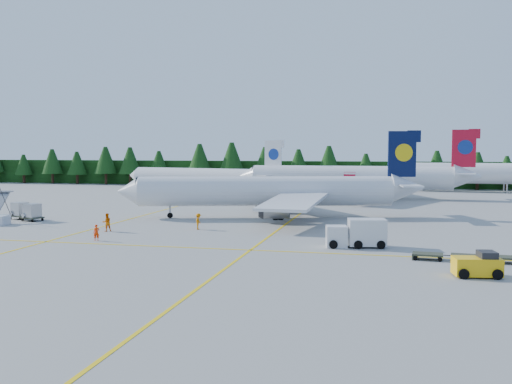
% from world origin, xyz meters
% --- Properties ---
extents(ground, '(320.00, 320.00, 0.00)m').
position_xyz_m(ground, '(0.00, 0.00, 0.00)').
color(ground, '#9A9A95').
rests_on(ground, ground).
extents(taxi_stripe_a, '(0.25, 120.00, 0.01)m').
position_xyz_m(taxi_stripe_a, '(-14.00, 20.00, 0.01)').
color(taxi_stripe_a, yellow).
rests_on(taxi_stripe_a, ground).
extents(taxi_stripe_b, '(0.25, 120.00, 0.01)m').
position_xyz_m(taxi_stripe_b, '(6.00, 20.00, 0.01)').
color(taxi_stripe_b, yellow).
rests_on(taxi_stripe_b, ground).
extents(taxi_stripe_cross, '(80.00, 0.25, 0.01)m').
position_xyz_m(taxi_stripe_cross, '(0.00, -6.00, 0.01)').
color(taxi_stripe_cross, yellow).
rests_on(taxi_stripe_cross, ground).
extents(treeline_hedge, '(220.00, 4.00, 6.00)m').
position_xyz_m(treeline_hedge, '(0.00, 82.00, 3.00)').
color(treeline_hedge, black).
rests_on(treeline_hedge, ground).
extents(airliner_navy, '(37.45, 30.42, 11.12)m').
position_xyz_m(airliner_navy, '(1.73, 17.49, 3.34)').
color(airliner_navy, silver).
rests_on(airliner_navy, ground).
extents(airliner_red, '(41.89, 34.49, 12.19)m').
position_xyz_m(airliner_red, '(10.33, 50.29, 3.66)').
color(airliner_red, silver).
rests_on(airliner_red, ground).
extents(airliner_far_left, '(35.37, 11.58, 10.48)m').
position_xyz_m(airliner_far_left, '(-20.58, 56.25, 3.28)').
color(airliner_far_left, silver).
rests_on(airliner_far_left, ground).
extents(airliner_far_right, '(43.17, 7.45, 12.55)m').
position_xyz_m(airliner_far_right, '(37.76, 71.12, 3.94)').
color(airliner_far_right, silver).
rests_on(airliner_far_right, ground).
extents(service_truck, '(5.53, 2.87, 2.54)m').
position_xyz_m(service_truck, '(14.88, -2.31, 1.26)').
color(service_truck, silver).
rests_on(service_truck, ground).
extents(baggage_tug, '(3.33, 2.13, 1.67)m').
position_xyz_m(baggage_tug, '(23.70, -12.55, 0.82)').
color(baggage_tug, yellow).
rests_on(baggage_tug, ground).
extents(dolly_train, '(11.28, 1.79, 0.14)m').
position_xyz_m(dolly_train, '(25.16, -7.05, 0.44)').
color(dolly_train, '#343829').
rests_on(dolly_train, ground).
extents(uld_pair, '(5.39, 3.70, 1.78)m').
position_xyz_m(uld_pair, '(-26.18, 8.46, 1.20)').
color(uld_pair, '#343829').
rests_on(uld_pair, ground).
extents(crew_a, '(0.67, 0.57, 1.57)m').
position_xyz_m(crew_a, '(-9.62, -4.28, 0.78)').
color(crew_a, '#FF3505').
rests_on(crew_a, ground).
extents(crew_b, '(1.20, 1.18, 1.95)m').
position_xyz_m(crew_b, '(-11.66, 1.70, 0.98)').
color(crew_b, '#E56504').
rests_on(crew_b, ground).
extents(crew_c, '(0.55, 0.77, 1.78)m').
position_xyz_m(crew_c, '(-2.57, 5.26, 0.89)').
color(crew_c, orange).
rests_on(crew_c, ground).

